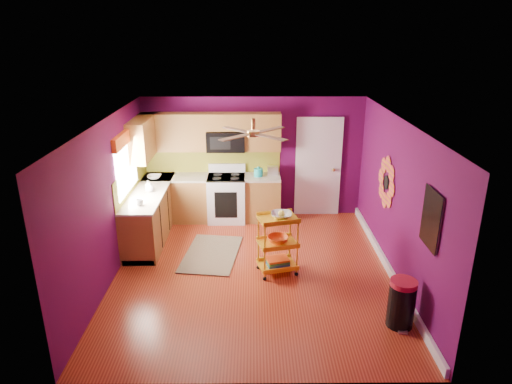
{
  "coord_description": "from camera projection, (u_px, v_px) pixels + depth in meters",
  "views": [
    {
      "loc": [
        -0.0,
        -6.61,
        3.82
      ],
      "look_at": [
        0.04,
        0.4,
        1.26
      ],
      "focal_mm": 32.0,
      "sensor_mm": 36.0,
      "label": 1
    }
  ],
  "objects": [
    {
      "name": "soap_bottle_a",
      "position": [
        148.0,
        186.0,
        8.4
      ],
      "size": [
        0.09,
        0.1,
        0.21
      ],
      "primitive_type": "imported",
      "color": "#EA3F72",
      "rests_on": "lower_cabinets"
    },
    {
      "name": "room_envelope",
      "position": [
        255.0,
        178.0,
        6.96
      ],
      "size": [
        4.54,
        5.04,
        2.52
      ],
      "color": "#4F0940",
      "rests_on": "ground"
    },
    {
      "name": "shag_rug",
      "position": [
        212.0,
        254.0,
        8.09
      ],
      "size": [
        1.08,
        1.57,
        0.02
      ],
      "primitive_type": "cube",
      "rotation": [
        0.0,
        0.0,
        -0.13
      ],
      "color": "black",
      "rests_on": "ground"
    },
    {
      "name": "panel_door",
      "position": [
        318.0,
        168.0,
        9.5
      ],
      "size": [
        0.95,
        0.11,
        2.15
      ],
      "color": "white",
      "rests_on": "ground"
    },
    {
      "name": "soap_bottle_b",
      "position": [
        150.0,
        187.0,
        8.38
      ],
      "size": [
        0.14,
        0.14,
        0.18
      ],
      "primitive_type": "imported",
      "color": "white",
      "rests_on": "lower_cabinets"
    },
    {
      "name": "right_wall_art",
      "position": [
        404.0,
        197.0,
        6.72
      ],
      "size": [
        0.04,
        2.74,
        1.04
      ],
      "color": "black",
      "rests_on": "ground"
    },
    {
      "name": "teal_kettle",
      "position": [
        258.0,
        172.0,
        9.24
      ],
      "size": [
        0.18,
        0.18,
        0.21
      ],
      "color": "#16A7A8",
      "rests_on": "lower_cabinets"
    },
    {
      "name": "upper_cabinetry",
      "position": [
        190.0,
        135.0,
        8.94
      ],
      "size": [
        2.8,
        2.3,
        1.26
      ],
      "color": "brown",
      "rests_on": "ground"
    },
    {
      "name": "left_window",
      "position": [
        126.0,
        153.0,
        7.9
      ],
      "size": [
        0.08,
        1.35,
        1.08
      ],
      "color": "white",
      "rests_on": "ground"
    },
    {
      "name": "toaster",
      "position": [
        273.0,
        171.0,
        9.32
      ],
      "size": [
        0.22,
        0.15,
        0.18
      ],
      "primitive_type": "cube",
      "color": "beige",
      "rests_on": "lower_cabinets"
    },
    {
      "name": "rolling_cart",
      "position": [
        278.0,
        241.0,
        7.32
      ],
      "size": [
        0.7,
        0.58,
        1.09
      ],
      "color": "gold",
      "rests_on": "ground"
    },
    {
      "name": "trash_can",
      "position": [
        401.0,
        303.0,
        6.07
      ],
      "size": [
        0.41,
        0.42,
        0.68
      ],
      "color": "black",
      "rests_on": "ground"
    },
    {
      "name": "counter_cup",
      "position": [
        139.0,
        203.0,
        7.74
      ],
      "size": [
        0.13,
        0.13,
        0.1
      ],
      "primitive_type": "imported",
      "color": "white",
      "rests_on": "lower_cabinets"
    },
    {
      "name": "lower_cabinets",
      "position": [
        186.0,
        206.0,
        9.07
      ],
      "size": [
        2.81,
        2.31,
        0.94
      ],
      "color": "brown",
      "rests_on": "ground"
    },
    {
      "name": "ceiling_fan",
      "position": [
        253.0,
        133.0,
        6.93
      ],
      "size": [
        1.01,
        1.01,
        0.26
      ],
      "color": "#BF8C3F",
      "rests_on": "ground"
    },
    {
      "name": "electric_range",
      "position": [
        227.0,
        198.0,
        9.4
      ],
      "size": [
        0.76,
        0.66,
        1.13
      ],
      "color": "white",
      "rests_on": "ground"
    },
    {
      "name": "ground",
      "position": [
        254.0,
        272.0,
        7.53
      ],
      "size": [
        5.0,
        5.0,
        0.0
      ],
      "primitive_type": "plane",
      "color": "maroon",
      "rests_on": "ground"
    },
    {
      "name": "counter_dish",
      "position": [
        154.0,
        177.0,
        9.12
      ],
      "size": [
        0.27,
        0.27,
        0.07
      ],
      "primitive_type": "imported",
      "color": "white",
      "rests_on": "lower_cabinets"
    }
  ]
}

